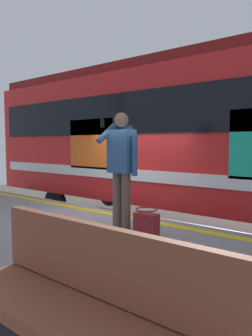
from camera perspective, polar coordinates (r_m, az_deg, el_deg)
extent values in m
plane|color=#4C4742|center=(6.58, -1.49, -15.87)|extent=(24.24, 24.24, 0.00)
cube|color=gray|center=(5.10, -17.56, -16.63)|extent=(14.80, 4.20, 0.95)
cube|color=yellow|center=(6.10, -3.34, -8.22)|extent=(14.51, 0.16, 0.01)
cube|color=slate|center=(7.60, 5.29, -12.44)|extent=(19.25, 0.08, 0.16)
cube|color=slate|center=(8.79, 10.51, -10.15)|extent=(19.25, 0.08, 0.16)
cube|color=red|center=(7.57, 12.62, 5.36)|extent=(11.56, 2.87, 2.94)
cube|color=maroon|center=(7.76, 12.84, 17.18)|extent=(11.33, 2.64, 0.24)
cube|color=black|center=(6.33, 6.87, 10.29)|extent=(10.98, 0.03, 0.90)
cube|color=silver|center=(6.34, 6.76, -1.70)|extent=(10.98, 0.03, 0.24)
cube|color=#D85919|center=(7.56, -6.40, 4.33)|extent=(1.40, 0.02, 1.18)
cylinder|color=black|center=(9.22, -12.65, -6.31)|extent=(0.84, 0.12, 0.84)
cylinder|color=black|center=(10.78, -3.09, -4.64)|extent=(0.84, 0.12, 0.84)
cylinder|color=brown|center=(4.87, 0.01, -6.13)|extent=(0.14, 0.14, 0.89)
cylinder|color=brown|center=(4.99, -1.62, -5.89)|extent=(0.14, 0.14, 0.89)
cube|color=#2D517F|center=(4.85, -0.83, 3.04)|extent=(0.40, 0.24, 0.66)
sphere|color=#2D517F|center=(4.98, 0.35, 6.65)|extent=(0.20, 0.20, 0.20)
sphere|color=#997051|center=(4.86, -0.83, 8.71)|extent=(0.22, 0.22, 0.22)
cylinder|color=#2D517F|center=(4.70, 1.54, 2.18)|extent=(0.09, 0.09, 0.59)
cylinder|color=#2D517F|center=(4.94, -3.50, 6.31)|extent=(0.09, 0.42, 0.33)
cube|color=black|center=(4.87, -4.30, 8.21)|extent=(0.07, 0.02, 0.15)
cube|color=maroon|center=(4.66, 3.70, -10.18)|extent=(0.35, 0.18, 0.33)
torus|color=maroon|center=(4.61, 3.71, -7.47)|extent=(0.32, 0.32, 0.02)
cube|color=brown|center=(1.80, -9.26, -25.35)|extent=(1.65, 0.44, 0.08)
cube|color=brown|center=(1.82, -4.74, -16.35)|extent=(1.65, 0.06, 0.40)
cube|color=#333338|center=(2.38, -20.95, -23.85)|extent=(0.06, 0.40, 0.45)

